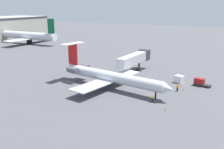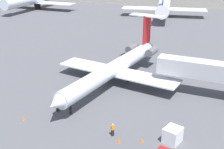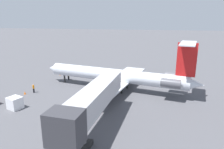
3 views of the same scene
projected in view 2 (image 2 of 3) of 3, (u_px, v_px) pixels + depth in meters
The scene contains 10 objects.
ground_plane at pixel (129, 85), 49.79m from camera, with size 400.00×400.00×0.10m, color #4C4C51.
regional_jet at pixel (117, 66), 49.61m from camera, with size 22.35×31.68×9.79m.
jet_bridge at pixel (221, 72), 43.40m from camera, with size 17.12×4.11×5.93m.
ground_crew_marshaller at pixel (58, 106), 40.74m from camera, with size 0.31×0.43×1.69m.
ground_crew_loader at pixel (113, 130), 35.17m from camera, with size 0.47×0.47×1.69m.
cargo_container_uld at pixel (173, 135), 33.96m from camera, with size 2.36×2.49×1.87m.
traffic_cone_near at pixel (23, 118), 38.78m from camera, with size 0.36×0.36×0.55m.
traffic_cone_mid at pixel (142, 140), 34.18m from camera, with size 0.36×0.36×0.55m.
traffic_cone_far at pixel (118, 141), 34.04m from camera, with size 0.36×0.36×0.55m.
parked_airliner_west_mid at pixel (164, 4), 104.58m from camera, with size 30.63×36.06×13.67m.
Camera 2 is at (12.40, -43.87, 20.26)m, focal length 46.58 mm.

